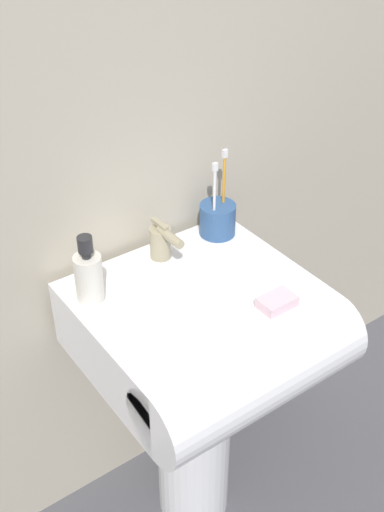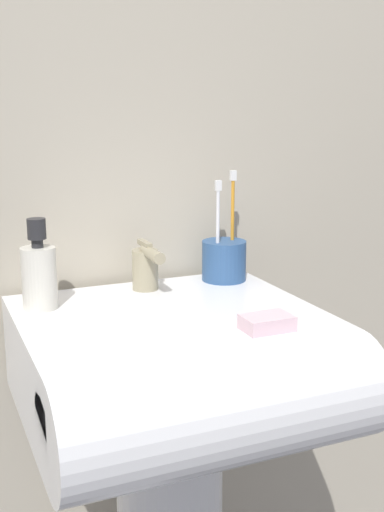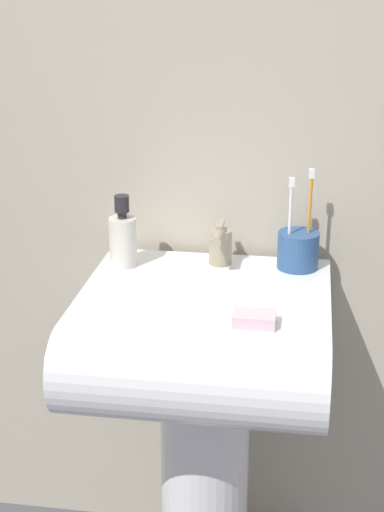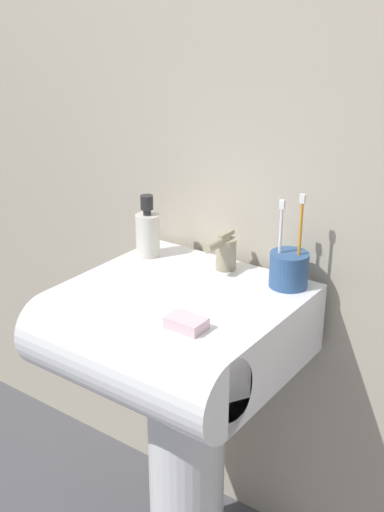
% 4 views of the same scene
% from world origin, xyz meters
% --- Properties ---
extents(wall_back, '(5.00, 0.05, 2.40)m').
position_xyz_m(wall_back, '(0.00, 0.25, 1.20)').
color(wall_back, '#B7AD99').
rests_on(wall_back, ground).
extents(sink_pedestal, '(0.20, 0.20, 0.61)m').
position_xyz_m(sink_pedestal, '(0.00, 0.00, 0.31)').
color(sink_pedestal, white).
rests_on(sink_pedestal, ground).
extents(sink_basin, '(0.50, 0.50, 0.17)m').
position_xyz_m(sink_basin, '(0.00, -0.06, 0.70)').
color(sink_basin, white).
rests_on(sink_basin, sink_pedestal).
extents(faucet, '(0.05, 0.11, 0.09)m').
position_xyz_m(faucet, '(0.01, 0.14, 0.83)').
color(faucet, tan).
rests_on(faucet, sink_basin).
extents(toothbrush_cup, '(0.09, 0.09, 0.22)m').
position_xyz_m(toothbrush_cup, '(0.18, 0.15, 0.83)').
color(toothbrush_cup, '#2D5184').
rests_on(toothbrush_cup, sink_basin).
extents(soap_bottle, '(0.06, 0.06, 0.16)m').
position_xyz_m(soap_bottle, '(-0.20, 0.11, 0.85)').
color(soap_bottle, silver).
rests_on(soap_bottle, sink_basin).
extents(bar_soap, '(0.08, 0.05, 0.02)m').
position_xyz_m(bar_soap, '(0.11, -0.15, 0.79)').
color(bar_soap, silver).
rests_on(bar_soap, sink_basin).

